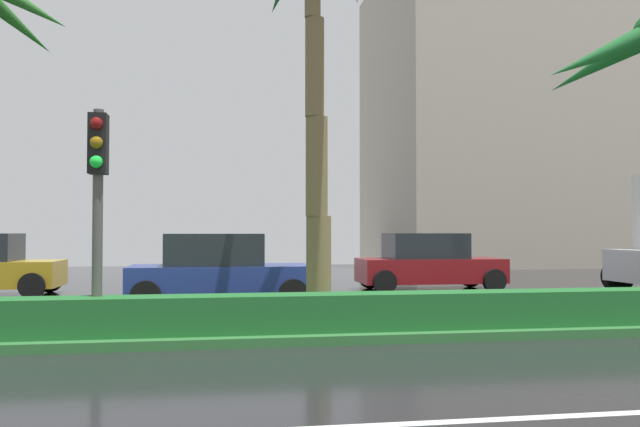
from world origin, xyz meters
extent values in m
cylinder|color=brown|center=(7.02, 8.45, 1.11)|extent=(0.48, 0.48, 1.92)
cylinder|color=brown|center=(6.98, 8.41, 3.03)|extent=(0.43, 0.43, 1.92)
cylinder|color=brown|center=(6.93, 8.38, 4.95)|extent=(0.37, 0.37, 1.92)
cone|color=#1C632A|center=(13.45, 9.10, 5.50)|extent=(1.91, 2.36, 1.40)
cone|color=#1C632A|center=(12.99, 8.29, 5.47)|extent=(2.53, 0.82, 1.46)
cylinder|color=#4C4C47|center=(3.22, 6.77, 1.93)|extent=(0.16, 0.16, 3.56)
cube|color=black|center=(3.22, 6.77, 3.16)|extent=(0.28, 0.32, 0.96)
sphere|color=maroon|center=(3.22, 6.60, 3.46)|extent=(0.20, 0.20, 0.20)
sphere|color=#7F600F|center=(3.22, 6.60, 3.16)|extent=(0.20, 0.20, 0.20)
sphere|color=#1EEA3F|center=(3.22, 6.60, 2.86)|extent=(0.20, 0.20, 0.20)
cylinder|color=black|center=(0.24, 15.90, 0.34)|extent=(0.68, 0.22, 0.68)
cylinder|color=black|center=(0.24, 14.10, 0.34)|extent=(0.68, 0.22, 0.68)
cube|color=navy|center=(5.16, 11.80, 0.60)|extent=(4.30, 1.76, 0.72)
cube|color=#1E2328|center=(5.01, 11.80, 1.34)|extent=(2.30, 1.58, 0.76)
cylinder|color=black|center=(6.81, 12.70, 0.34)|extent=(0.68, 0.22, 0.68)
cylinder|color=black|center=(6.81, 10.90, 0.34)|extent=(0.68, 0.22, 0.68)
cylinder|color=black|center=(3.51, 12.70, 0.34)|extent=(0.68, 0.22, 0.68)
cylinder|color=black|center=(3.51, 10.90, 0.34)|extent=(0.68, 0.22, 0.68)
cube|color=maroon|center=(11.42, 14.74, 0.60)|extent=(4.30, 1.76, 0.72)
cube|color=#1E2328|center=(11.27, 14.74, 1.34)|extent=(2.30, 1.58, 0.76)
cylinder|color=black|center=(13.07, 15.64, 0.34)|extent=(0.68, 0.22, 0.68)
cylinder|color=black|center=(13.07, 13.84, 0.34)|extent=(0.68, 0.22, 0.68)
cylinder|color=black|center=(9.77, 15.64, 0.34)|extent=(0.68, 0.22, 0.68)
cylinder|color=black|center=(9.77, 13.84, 0.34)|extent=(0.68, 0.22, 0.68)
cylinder|color=black|center=(16.69, 13.36, 0.46)|extent=(0.92, 0.30, 0.92)
cube|color=#A89E8E|center=(23.62, 29.76, 8.10)|extent=(19.36, 11.67, 16.20)
camera|label=1|loc=(5.12, -3.66, 1.77)|focal=35.57mm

